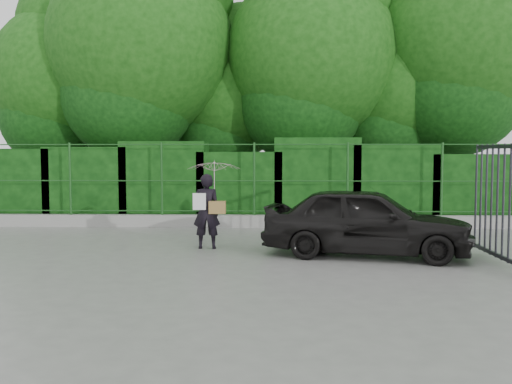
{
  "coord_description": "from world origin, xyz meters",
  "views": [
    {
      "loc": [
        0.87,
        -9.56,
        1.86
      ],
      "look_at": [
        0.54,
        1.3,
        1.1
      ],
      "focal_mm": 40.0,
      "sensor_mm": 36.0,
      "label": 1
    }
  ],
  "objects": [
    {
      "name": "fence",
      "position": [
        0.22,
        4.5,
        1.2
      ],
      "size": [
        14.13,
        0.06,
        1.8
      ],
      "color": "#1B4C1B",
      "rests_on": "kerb"
    },
    {
      "name": "hedge",
      "position": [
        -0.03,
        5.5,
        1.01
      ],
      "size": [
        14.2,
        1.2,
        2.23
      ],
      "color": "black",
      "rests_on": "ground"
    },
    {
      "name": "ground",
      "position": [
        0.0,
        0.0,
        0.0
      ],
      "size": [
        80.0,
        80.0,
        0.0
      ],
      "primitive_type": "plane",
      "color": "gray"
    },
    {
      "name": "woman",
      "position": [
        -0.3,
        1.37,
        1.13
      ],
      "size": [
        1.01,
        1.03,
        1.71
      ],
      "color": "black",
      "rests_on": "ground"
    },
    {
      "name": "car",
      "position": [
        2.55,
        0.65,
        0.63
      ],
      "size": [
        3.92,
        2.26,
        1.25
      ],
      "primitive_type": "imported",
      "rotation": [
        0.0,
        0.0,
        1.35
      ],
      "color": "black",
      "rests_on": "ground"
    },
    {
      "name": "kerb",
      "position": [
        0.0,
        4.5,
        0.15
      ],
      "size": [
        14.0,
        0.25,
        0.3
      ],
      "primitive_type": "cube",
      "color": "#9E9E99",
      "rests_on": "ground"
    },
    {
      "name": "trees",
      "position": [
        1.14,
        7.74,
        4.62
      ],
      "size": [
        17.1,
        6.15,
        8.08
      ],
      "color": "black",
      "rests_on": "ground"
    }
  ]
}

